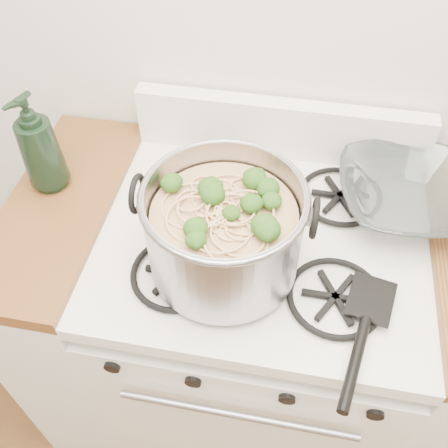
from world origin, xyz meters
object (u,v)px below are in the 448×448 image
(bottle, at_px, (38,143))
(spatula, at_px, (372,297))
(gas_range, at_px, (254,333))
(glass_bowl, at_px, (404,201))
(stock_pot, at_px, (224,232))

(bottle, bearing_deg, spatula, 7.18)
(gas_range, relative_size, glass_bowl, 7.20)
(glass_bowl, bearing_deg, gas_range, -156.83)
(stock_pot, relative_size, spatula, 1.15)
(bottle, bearing_deg, glass_bowl, 26.99)
(bottle, bearing_deg, stock_pot, 2.47)
(gas_range, distance_m, stock_pot, 0.60)
(stock_pot, bearing_deg, spatula, -7.28)
(stock_pot, height_order, spatula, stock_pot)
(stock_pot, xyz_separation_m, glass_bowl, (0.39, 0.24, -0.09))
(gas_range, height_order, spatula, spatula)
(stock_pot, xyz_separation_m, spatula, (0.31, -0.04, -0.09))
(spatula, height_order, bottle, bottle)
(spatula, distance_m, glass_bowl, 0.29)
(spatula, bearing_deg, bottle, 177.06)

